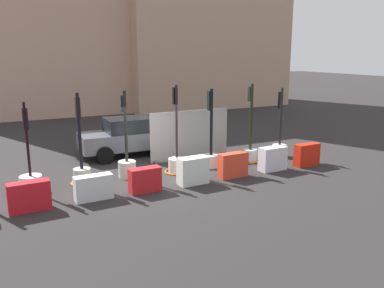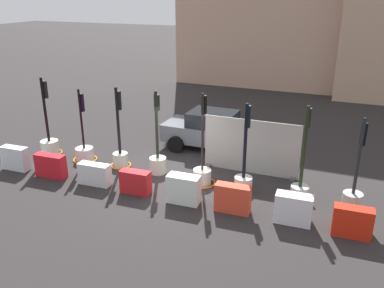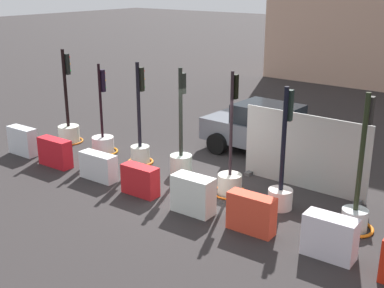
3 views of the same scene
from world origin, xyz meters
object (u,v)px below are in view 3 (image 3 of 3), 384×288
at_px(construction_barrier_5, 251,213).
at_px(construction_barrier_6, 330,237).
at_px(construction_barrier_4, 193,195).
at_px(car_grey_saloon, 268,130).
at_px(traffic_light_2, 140,146).
at_px(construction_barrier_0, 23,141).
at_px(construction_barrier_1, 55,152).
at_px(construction_barrier_2, 98,167).
at_px(traffic_light_3, 181,155).
at_px(traffic_light_6, 356,207).
at_px(traffic_light_5, 281,182).
at_px(construction_barrier_3, 140,180).
at_px(traffic_light_0, 69,128).
at_px(traffic_light_1, 103,141).
at_px(traffic_light_4, 230,177).

height_order(construction_barrier_5, construction_barrier_6, construction_barrier_6).
relative_size(construction_barrier_4, car_grey_saloon, 0.25).
distance_m(traffic_light_2, construction_barrier_0, 3.89).
distance_m(construction_barrier_1, construction_barrier_2, 1.82).
distance_m(traffic_light_2, construction_barrier_4, 3.75).
distance_m(traffic_light_3, construction_barrier_6, 5.41).
bearing_deg(car_grey_saloon, traffic_light_2, -131.52).
bearing_deg(construction_barrier_2, construction_barrier_1, -177.74).
distance_m(traffic_light_6, car_grey_saloon, 5.16).
bearing_deg(construction_barrier_4, construction_barrier_5, 0.87).
height_order(construction_barrier_4, construction_barrier_6, construction_barrier_4).
bearing_deg(construction_barrier_1, car_grey_saloon, 46.66).
relative_size(traffic_light_5, construction_barrier_3, 2.95).
distance_m(traffic_light_0, car_grey_saloon, 6.73).
distance_m(traffic_light_2, construction_barrier_6, 6.93).
distance_m(traffic_light_5, construction_barrier_2, 5.11).
distance_m(traffic_light_3, traffic_light_6, 5.14).
xyz_separation_m(traffic_light_6, construction_barrier_5, (-1.78, -1.50, -0.11)).
xyz_separation_m(traffic_light_1, construction_barrier_3, (3.24, -1.68, -0.00)).
xyz_separation_m(traffic_light_0, construction_barrier_0, (-0.13, -1.73, -0.05)).
bearing_deg(traffic_light_5, construction_barrier_5, -87.46).
height_order(traffic_light_2, traffic_light_5, traffic_light_2).
xyz_separation_m(construction_barrier_4, car_grey_saloon, (-0.68, 4.71, 0.36)).
distance_m(traffic_light_6, construction_barrier_6, 1.45).
height_order(traffic_light_4, traffic_light_5, traffic_light_4).
distance_m(traffic_light_2, construction_barrier_3, 2.36).
distance_m(traffic_light_6, construction_barrier_2, 6.89).
distance_m(traffic_light_1, traffic_light_2, 1.63).
height_order(traffic_light_6, construction_barrier_6, traffic_light_6).
height_order(traffic_light_2, traffic_light_3, traffic_light_3).
bearing_deg(construction_barrier_3, construction_barrier_6, 1.01).
bearing_deg(traffic_light_1, construction_barrier_4, -18.60).
height_order(traffic_light_1, construction_barrier_0, traffic_light_1).
bearing_deg(construction_barrier_0, traffic_light_4, 12.25).
relative_size(construction_barrier_0, construction_barrier_5, 0.96).
distance_m(traffic_light_0, traffic_light_5, 8.23).
bearing_deg(construction_barrier_6, construction_barrier_5, -178.27).
bearing_deg(traffic_light_4, construction_barrier_4, -92.82).
relative_size(traffic_light_0, construction_barrier_3, 3.09).
height_order(traffic_light_3, traffic_light_4, traffic_light_4).
xyz_separation_m(traffic_light_1, car_grey_saloon, (4.28, 3.04, 0.42)).
height_order(construction_barrier_0, construction_barrier_6, same).
xyz_separation_m(traffic_light_4, traffic_light_5, (1.46, 0.04, 0.22)).
xyz_separation_m(construction_barrier_6, car_grey_saloon, (-4.07, 4.63, 0.37)).
relative_size(construction_barrier_5, car_grey_saloon, 0.26).
bearing_deg(traffic_light_1, traffic_light_5, -1.44).
bearing_deg(construction_barrier_6, traffic_light_1, 169.23).
xyz_separation_m(traffic_light_3, construction_barrier_5, (3.36, -1.69, -0.15)).
bearing_deg(traffic_light_1, construction_barrier_6, -10.77).
distance_m(traffic_light_3, construction_barrier_3, 1.74).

